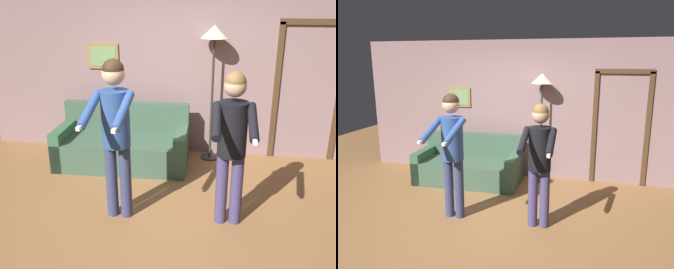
% 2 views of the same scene
% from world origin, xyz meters
% --- Properties ---
extents(ground_plane, '(12.00, 12.00, 0.00)m').
position_xyz_m(ground_plane, '(0.00, 0.00, 0.00)').
color(ground_plane, olive).
extents(back_wall_assembly, '(6.40, 0.10, 2.60)m').
position_xyz_m(back_wall_assembly, '(0.02, 2.03, 1.30)').
color(back_wall_assembly, gray).
rests_on(back_wall_assembly, ground_plane).
extents(couch, '(1.92, 0.90, 0.87)m').
position_xyz_m(couch, '(-0.83, 1.37, 0.28)').
color(couch, '#3E5A45').
rests_on(couch, ground_plane).
extents(torchiere_lamp, '(0.39, 0.39, 2.00)m').
position_xyz_m(torchiere_lamp, '(0.44, 1.77, 1.72)').
color(torchiere_lamp, '#332D28').
rests_on(torchiere_lamp, ground_plane).
extents(person_standing_left, '(0.46, 0.73, 1.79)m').
position_xyz_m(person_standing_left, '(-0.51, -0.02, 1.10)').
color(person_standing_left, navy).
rests_on(person_standing_left, ground_plane).
extents(person_standing_right, '(0.44, 0.69, 1.69)m').
position_xyz_m(person_standing_right, '(0.71, 0.02, 1.02)').
color(person_standing_right, '#433C69').
rests_on(person_standing_right, ground_plane).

